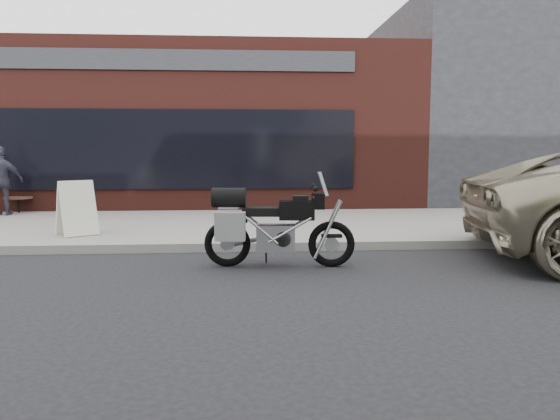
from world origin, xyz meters
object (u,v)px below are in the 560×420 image
(motorcycle, at_px, (269,226))
(cafe_table, at_px, (18,198))
(sandwich_sign, at_px, (76,208))
(cafe_patron_right, at_px, (2,181))

(motorcycle, distance_m, cafe_table, 8.38)
(motorcycle, bearing_deg, cafe_table, 139.51)
(sandwich_sign, bearing_deg, cafe_table, 89.29)
(sandwich_sign, distance_m, cafe_patron_right, 4.11)
(motorcycle, xyz_separation_m, cafe_table, (-5.89, 5.96, -0.10))
(motorcycle, bearing_deg, cafe_patron_right, 142.84)
(cafe_table, bearing_deg, sandwich_sign, -55.86)
(cafe_table, relative_size, cafe_patron_right, 0.41)
(cafe_table, xyz_separation_m, cafe_patron_right, (-0.15, -0.52, 0.46))
(motorcycle, xyz_separation_m, sandwich_sign, (-3.40, 2.29, 0.05))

